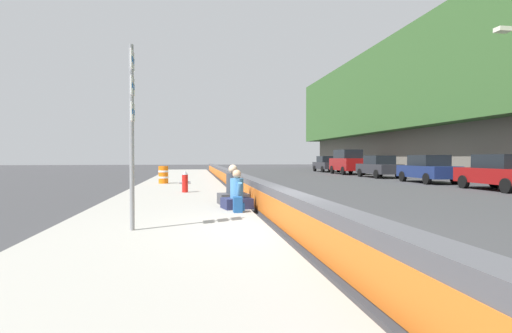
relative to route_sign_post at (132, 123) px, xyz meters
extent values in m
plane|color=#353538|center=(-0.10, -3.16, -2.23)|extent=(160.00, 160.00, 0.00)
cube|color=gray|center=(-0.10, -0.51, -2.16)|extent=(80.00, 4.40, 0.14)
cube|color=#47474C|center=(-0.10, -3.16, -1.81)|extent=(76.00, 0.44, 0.85)
cube|color=orange|center=(-0.10, -2.93, -1.85)|extent=(74.48, 0.01, 0.54)
cylinder|color=gray|center=(0.00, 0.01, -0.29)|extent=(0.09, 0.09, 3.60)
cube|color=white|center=(0.00, -0.01, 1.21)|extent=(0.44, 0.02, 0.36)
cube|color=#1956AD|center=(0.00, -0.03, 1.21)|extent=(0.30, 0.01, 0.10)
cube|color=white|center=(0.00, -0.01, 0.71)|extent=(0.44, 0.02, 0.36)
cube|color=#1956AD|center=(0.00, -0.03, 0.71)|extent=(0.30, 0.01, 0.10)
cube|color=white|center=(0.00, -0.01, 0.21)|extent=(0.44, 0.02, 0.36)
cube|color=#1956AD|center=(0.00, -0.03, 0.21)|extent=(0.30, 0.01, 0.10)
cylinder|color=red|center=(8.44, -0.84, -1.73)|extent=(0.24, 0.24, 0.72)
cone|color=gray|center=(8.44, -0.84, -1.29)|extent=(0.26, 0.26, 0.16)
cylinder|color=gray|center=(8.44, -1.01, -1.70)|extent=(0.10, 0.12, 0.10)
cylinder|color=gray|center=(8.44, -0.67, -1.70)|extent=(0.10, 0.12, 0.10)
cube|color=#23284C|center=(3.00, -2.37, -1.95)|extent=(0.80, 0.89, 0.29)
cylinder|color=#427FB7|center=(3.00, -2.37, -1.53)|extent=(0.37, 0.37, 0.55)
sphere|color=tan|center=(3.00, -2.37, -1.13)|extent=(0.24, 0.24, 0.24)
cylinder|color=#427FB7|center=(3.20, -2.33, -1.58)|extent=(0.30, 0.18, 0.48)
cylinder|color=#427FB7|center=(2.80, -2.41, -1.58)|extent=(0.30, 0.18, 0.48)
cube|color=#424247|center=(4.09, -2.37, -1.93)|extent=(0.84, 0.95, 0.32)
cylinder|color=#333842|center=(4.09, -2.37, -1.47)|extent=(0.41, 0.41, 0.61)
sphere|color=beige|center=(4.09, -2.37, -1.03)|extent=(0.27, 0.27, 0.27)
cylinder|color=#333842|center=(4.32, -2.34, -1.53)|extent=(0.33, 0.18, 0.54)
cylinder|color=#333842|center=(3.87, -2.40, -1.53)|extent=(0.33, 0.18, 0.54)
cube|color=navy|center=(2.22, -2.31, -1.89)|extent=(0.32, 0.22, 0.40)
cube|color=navy|center=(2.22, -2.45, -1.95)|extent=(0.22, 0.06, 0.20)
cylinder|color=orange|center=(14.29, 0.44, -1.62)|extent=(0.52, 0.52, 0.95)
cylinder|color=white|center=(14.29, 0.44, -1.43)|extent=(0.54, 0.54, 0.10)
cylinder|color=white|center=(14.29, 0.44, -1.76)|extent=(0.54, 0.54, 0.10)
cube|color=silver|center=(8.14, -14.98, 5.09)|extent=(0.44, 0.64, 0.20)
cube|color=maroon|center=(8.78, -15.51, -1.54)|extent=(4.54, 1.90, 0.72)
cube|color=black|center=(8.68, -15.50, -0.85)|extent=(2.23, 1.67, 0.66)
cylinder|color=black|center=(10.24, -14.67, -1.90)|extent=(0.66, 0.23, 0.66)
cylinder|color=black|center=(10.20, -16.40, -1.90)|extent=(0.66, 0.23, 0.66)
cylinder|color=black|center=(7.36, -14.61, -1.90)|extent=(0.66, 0.23, 0.66)
cube|color=navy|center=(14.55, -15.40, -1.54)|extent=(4.56, 1.96, 0.72)
cube|color=black|center=(14.45, -15.40, -0.85)|extent=(2.26, 1.70, 0.66)
cylinder|color=black|center=(16.02, -14.59, -1.90)|extent=(0.67, 0.24, 0.66)
cylinder|color=black|center=(15.96, -16.31, -1.90)|extent=(0.67, 0.24, 0.66)
cylinder|color=black|center=(13.14, -14.49, -1.90)|extent=(0.67, 0.24, 0.66)
cylinder|color=black|center=(13.08, -16.21, -1.90)|extent=(0.67, 0.24, 0.66)
cube|color=#28282D|center=(21.10, -15.39, -1.54)|extent=(4.52, 1.84, 0.72)
cube|color=black|center=(21.00, -15.39, -0.85)|extent=(2.22, 1.64, 0.66)
cylinder|color=black|center=(22.53, -14.51, -1.90)|extent=(0.66, 0.23, 0.66)
cylinder|color=black|center=(22.55, -16.24, -1.90)|extent=(0.66, 0.23, 0.66)
cylinder|color=black|center=(19.65, -14.54, -1.90)|extent=(0.66, 0.23, 0.66)
cylinder|color=black|center=(19.67, -16.27, -1.90)|extent=(0.66, 0.23, 0.66)
cube|color=maroon|center=(27.32, -15.31, -1.30)|extent=(4.85, 2.05, 1.10)
cube|color=black|center=(27.22, -15.31, -0.35)|extent=(3.14, 1.81, 0.80)
cylinder|color=black|center=(28.88, -14.43, -1.85)|extent=(0.77, 0.24, 0.76)
cylinder|color=black|center=(28.83, -16.28, -1.85)|extent=(0.77, 0.24, 0.76)
cylinder|color=black|center=(25.81, -14.35, -1.85)|extent=(0.77, 0.24, 0.76)
cylinder|color=black|center=(25.76, -16.19, -1.85)|extent=(0.77, 0.24, 0.76)
cube|color=#28282D|center=(33.61, -15.46, -1.54)|extent=(4.52, 1.86, 0.72)
cube|color=black|center=(33.51, -15.45, -0.85)|extent=(2.22, 1.65, 0.66)
cylinder|color=black|center=(35.06, -14.61, -1.90)|extent=(0.66, 0.23, 0.66)
cylinder|color=black|center=(35.04, -16.34, -1.90)|extent=(0.66, 0.23, 0.66)
cylinder|color=black|center=(32.18, -14.57, -1.90)|extent=(0.66, 0.23, 0.66)
cylinder|color=black|center=(32.16, -16.30, -1.90)|extent=(0.66, 0.23, 0.66)
camera|label=1|loc=(-8.04, -1.17, -0.68)|focal=28.07mm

